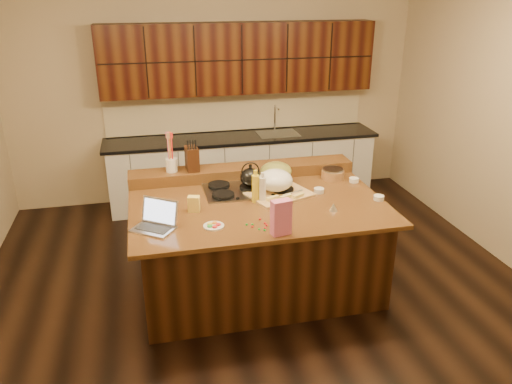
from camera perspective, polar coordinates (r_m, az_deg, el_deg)
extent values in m
cube|color=black|center=(5.20, 0.13, -10.50)|extent=(5.50, 5.00, 0.01)
cube|color=silver|center=(4.36, 0.16, 20.91)|extent=(5.50, 5.00, 0.01)
cube|color=tan|center=(6.98, -4.60, 10.22)|extent=(5.50, 0.01, 2.70)
cube|color=tan|center=(2.49, 13.80, -14.66)|extent=(5.50, 0.01, 2.70)
cube|color=black|center=(4.97, 0.13, -6.19)|extent=(2.22, 1.42, 0.88)
cube|color=black|center=(4.77, 0.14, -1.34)|extent=(2.40, 1.60, 0.04)
cube|color=black|center=(5.37, -1.56, 2.39)|extent=(2.40, 0.30, 0.12)
cube|color=gray|center=(5.03, -0.64, 0.27)|extent=(0.92, 0.52, 0.02)
cylinder|color=black|center=(5.09, -4.26, 0.76)|extent=(0.22, 0.22, 0.03)
cylinder|color=black|center=(5.20, 2.28, 1.31)|extent=(0.22, 0.22, 0.03)
cylinder|color=black|center=(4.85, -3.78, -0.35)|extent=(0.22, 0.22, 0.03)
cylinder|color=black|center=(4.97, 3.06, 0.25)|extent=(0.22, 0.22, 0.03)
cylinder|color=black|center=(5.02, -0.64, 0.51)|extent=(0.22, 0.22, 0.03)
cube|color=silver|center=(6.96, -1.51, 2.54)|extent=(3.60, 0.62, 0.90)
cube|color=black|center=(6.82, -1.55, 6.26)|extent=(3.70, 0.66, 0.04)
cube|color=gray|center=(6.92, 2.53, 6.63)|extent=(0.55, 0.42, 0.01)
cylinder|color=gray|center=(7.04, 2.16, 8.47)|extent=(0.02, 0.02, 0.36)
cube|color=black|center=(6.75, -1.91, 15.03)|extent=(3.60, 0.34, 0.90)
cube|color=tan|center=(7.04, -2.09, 9.13)|extent=(3.60, 0.03, 0.50)
ellipsoid|color=black|center=(4.98, -0.65, 1.70)|extent=(0.27, 0.27, 0.19)
ellipsoid|color=olive|center=(5.16, 2.30, 2.42)|extent=(0.43, 0.43, 0.18)
cube|color=#B7B7BC|center=(4.30, -11.65, -4.18)|extent=(0.41, 0.39, 0.02)
cube|color=black|center=(4.30, -11.66, -4.07)|extent=(0.31, 0.28, 0.00)
cube|color=#B7B7BC|center=(4.34, -10.94, -2.15)|extent=(0.32, 0.25, 0.22)
cube|color=silver|center=(4.33, -10.98, -2.18)|extent=(0.28, 0.22, 0.19)
cylinder|color=yellow|center=(4.70, -0.06, 0.38)|extent=(0.09, 0.09, 0.27)
cylinder|color=silver|center=(4.70, 0.74, 0.23)|extent=(0.08, 0.08, 0.25)
cube|color=tan|center=(4.89, 2.71, -0.30)|extent=(0.70, 0.60, 0.03)
ellipsoid|color=white|center=(4.92, 2.23, 1.34)|extent=(0.34, 0.34, 0.21)
cube|color=#EDD872|center=(4.73, 1.92, -0.71)|extent=(0.13, 0.03, 0.03)
cube|color=#EDD872|center=(4.76, 3.41, -0.57)|extent=(0.13, 0.03, 0.03)
cube|color=#EDD872|center=(4.80, 4.88, -0.43)|extent=(0.13, 0.03, 0.03)
cylinder|color=gray|center=(4.90, 4.23, -0.05)|extent=(0.23, 0.09, 0.01)
cylinder|color=white|center=(4.93, 13.86, -0.64)|extent=(0.12, 0.12, 0.04)
cylinder|color=white|center=(5.00, 7.21, 0.18)|extent=(0.11, 0.11, 0.04)
cylinder|color=white|center=(5.33, 11.13, 1.35)|extent=(0.12, 0.12, 0.04)
cylinder|color=#996B3F|center=(5.39, 8.76, 2.01)|extent=(0.31, 0.31, 0.09)
cone|color=silver|center=(4.61, 8.84, -1.71)|extent=(0.08, 0.08, 0.07)
cube|color=pink|center=(4.09, 2.87, -2.91)|extent=(0.18, 0.12, 0.30)
cylinder|color=white|center=(4.29, -4.86, -3.89)|extent=(0.20, 0.20, 0.01)
cube|color=#EFD254|center=(4.57, -7.13, -1.35)|extent=(0.12, 0.10, 0.15)
cylinder|color=white|center=(5.24, -9.64, 3.06)|extent=(0.15, 0.15, 0.14)
cube|color=black|center=(5.24, -7.33, 3.80)|extent=(0.14, 0.21, 0.25)
ellipsoid|color=red|center=(4.31, 1.02, -3.58)|extent=(0.02, 0.02, 0.02)
ellipsoid|color=#198C26|center=(4.29, -1.07, -3.73)|extent=(0.02, 0.02, 0.02)
ellipsoid|color=red|center=(4.39, 0.47, -3.11)|extent=(0.02, 0.02, 0.02)
ellipsoid|color=#198C26|center=(4.20, 0.98, -4.36)|extent=(0.02, 0.02, 0.02)
ellipsoid|color=red|center=(4.28, 1.22, -3.81)|extent=(0.02, 0.02, 0.02)
ellipsoid|color=#198C26|center=(4.21, 0.36, -4.27)|extent=(0.02, 0.02, 0.02)
ellipsoid|color=red|center=(4.23, 1.05, -4.15)|extent=(0.02, 0.02, 0.02)
ellipsoid|color=#198C26|center=(4.29, -0.42, -3.72)|extent=(0.02, 0.02, 0.02)
ellipsoid|color=red|center=(4.40, 2.73, -3.09)|extent=(0.02, 0.02, 0.02)
ellipsoid|color=#198C26|center=(4.26, 2.33, -3.94)|extent=(0.02, 0.02, 0.02)
ellipsoid|color=red|center=(4.26, -0.42, -3.97)|extent=(0.02, 0.02, 0.02)
ellipsoid|color=#198C26|center=(4.42, 3.91, -2.99)|extent=(0.02, 0.02, 0.02)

